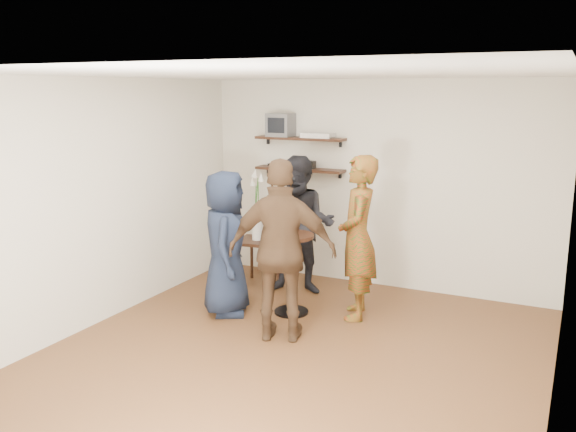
% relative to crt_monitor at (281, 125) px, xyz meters
% --- Properties ---
extents(room, '(4.58, 5.08, 2.68)m').
position_rel_crt_monitor_xyz_m(room, '(1.27, -2.38, -0.72)').
color(room, '#4F3019').
rests_on(room, ground).
extents(shelf_upper, '(1.20, 0.25, 0.04)m').
position_rel_crt_monitor_xyz_m(shelf_upper, '(0.27, 0.00, -0.17)').
color(shelf_upper, black).
rests_on(shelf_upper, room).
extents(shelf_lower, '(1.20, 0.25, 0.04)m').
position_rel_crt_monitor_xyz_m(shelf_lower, '(0.27, 0.00, -0.57)').
color(shelf_lower, black).
rests_on(shelf_lower, room).
extents(crt_monitor, '(0.32, 0.30, 0.30)m').
position_rel_crt_monitor_xyz_m(crt_monitor, '(0.00, 0.00, 0.00)').
color(crt_monitor, '#59595B').
rests_on(crt_monitor, shelf_upper).
extents(dvd_deck, '(0.40, 0.24, 0.06)m').
position_rel_crt_monitor_xyz_m(dvd_deck, '(0.52, 0.00, -0.12)').
color(dvd_deck, silver).
rests_on(dvd_deck, shelf_upper).
extents(radio, '(0.22, 0.10, 0.10)m').
position_rel_crt_monitor_xyz_m(radio, '(0.37, 0.00, -0.50)').
color(radio, black).
rests_on(radio, shelf_lower).
extents(power_strip, '(0.30, 0.05, 0.03)m').
position_rel_crt_monitor_xyz_m(power_strip, '(-0.07, 0.05, -0.54)').
color(power_strip, black).
rests_on(power_strip, shelf_lower).
extents(side_table, '(0.55, 0.55, 0.59)m').
position_rel_crt_monitor_xyz_m(side_table, '(-0.07, -0.55, -1.52)').
color(side_table, black).
rests_on(side_table, room).
extents(vase_lilies, '(0.19, 0.19, 0.92)m').
position_rel_crt_monitor_xyz_m(vase_lilies, '(-0.07, -0.55, -1.13)').
color(vase_lilies, white).
rests_on(vase_lilies, side_table).
extents(drinks_table, '(0.50, 0.50, 0.91)m').
position_rel_crt_monitor_xyz_m(drinks_table, '(0.77, -1.29, -1.43)').
color(drinks_table, black).
rests_on(drinks_table, room).
extents(wine_glass_fl, '(0.07, 0.07, 0.20)m').
position_rel_crt_monitor_xyz_m(wine_glass_fl, '(0.71, -1.32, -0.97)').
color(wine_glass_fl, silver).
rests_on(wine_glass_fl, drinks_table).
extents(wine_glass_fr, '(0.06, 0.06, 0.19)m').
position_rel_crt_monitor_xyz_m(wine_glass_fr, '(0.85, -1.32, -0.98)').
color(wine_glass_fr, silver).
rests_on(wine_glass_fr, drinks_table).
extents(wine_glass_bl, '(0.06, 0.06, 0.19)m').
position_rel_crt_monitor_xyz_m(wine_glass_bl, '(0.76, -1.24, -0.97)').
color(wine_glass_bl, silver).
rests_on(wine_glass_bl, drinks_table).
extents(wine_glass_br, '(0.06, 0.06, 0.18)m').
position_rel_crt_monitor_xyz_m(wine_glass_br, '(0.79, -1.28, -0.98)').
color(wine_glass_br, silver).
rests_on(wine_glass_br, drinks_table).
extents(person_plaid, '(0.61, 0.76, 1.79)m').
position_rel_crt_monitor_xyz_m(person_plaid, '(1.46, -1.06, -1.12)').
color(person_plaid, '#A52B12').
rests_on(person_plaid, room).
extents(person_dark, '(0.97, 0.84, 1.70)m').
position_rel_crt_monitor_xyz_m(person_dark, '(0.57, -0.60, -1.17)').
color(person_dark, black).
rests_on(person_dark, room).
extents(person_navy, '(0.80, 0.93, 1.61)m').
position_rel_crt_monitor_xyz_m(person_navy, '(0.11, -1.60, -1.21)').
color(person_navy, '#161E32').
rests_on(person_navy, room).
extents(person_brown, '(1.16, 0.76, 1.83)m').
position_rel_crt_monitor_xyz_m(person_brown, '(1.00, -1.98, -1.10)').
color(person_brown, '#47301E').
rests_on(person_brown, room).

